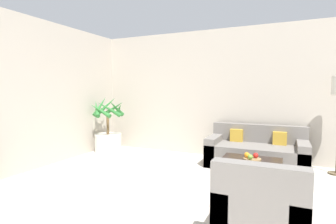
% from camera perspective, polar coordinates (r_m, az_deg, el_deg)
% --- Properties ---
extents(wall_back, '(8.63, 0.06, 2.70)m').
position_cam_1_polar(wall_back, '(5.56, 18.75, 3.80)').
color(wall_back, '#BCB2A3').
rests_on(wall_back, ground_plane).
extents(potted_palm, '(0.80, 0.81, 1.29)m').
position_cam_1_polar(potted_palm, '(6.12, -12.91, -4.95)').
color(potted_palm, beige).
rests_on(potted_palm, ground_plane).
extents(sofa_loveseat, '(1.74, 0.84, 0.76)m').
position_cam_1_polar(sofa_loveseat, '(5.17, 18.62, -8.40)').
color(sofa_loveseat, slate).
rests_on(sofa_loveseat, ground_plane).
extents(coffee_table, '(0.87, 0.63, 0.37)m').
position_cam_1_polar(coffee_table, '(4.23, 17.62, -10.47)').
color(coffee_table, black).
rests_on(coffee_table, ground_plane).
extents(fruit_bowl, '(0.26, 0.26, 0.04)m').
position_cam_1_polar(fruit_bowl, '(4.14, 17.86, -9.86)').
color(fruit_bowl, '#997A4C').
rests_on(fruit_bowl, coffee_table).
extents(apple_red, '(0.08, 0.08, 0.08)m').
position_cam_1_polar(apple_red, '(4.16, 18.56, -8.94)').
color(apple_red, red).
rests_on(apple_red, fruit_bowl).
extents(apple_green, '(0.07, 0.07, 0.07)m').
position_cam_1_polar(apple_green, '(4.05, 17.47, -9.30)').
color(apple_green, olive).
rests_on(apple_green, fruit_bowl).
extents(orange_fruit, '(0.08, 0.08, 0.08)m').
position_cam_1_polar(orange_fruit, '(4.14, 16.81, -8.93)').
color(orange_fruit, orange).
rests_on(orange_fruit, fruit_bowl).
extents(armchair, '(0.79, 0.81, 0.80)m').
position_cam_1_polar(armchair, '(2.80, 19.54, -19.73)').
color(armchair, slate).
rests_on(armchair, ground_plane).
extents(ottoman, '(0.61, 0.44, 0.39)m').
position_cam_1_polar(ottoman, '(3.51, 20.36, -15.93)').
color(ottoman, slate).
rests_on(ottoman, ground_plane).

